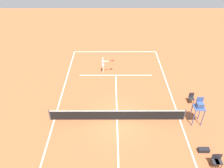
{
  "coord_description": "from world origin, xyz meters",
  "views": [
    {
      "loc": [
        0.44,
        12.8,
        12.69
      ],
      "look_at": [
        0.4,
        -3.84,
        0.8
      ],
      "focal_mm": 35.26,
      "sensor_mm": 36.0,
      "label": 1
    }
  ],
  "objects_px": {
    "umpire_chair": "(199,107)",
    "courtside_chair_near": "(218,160)",
    "player_serving": "(103,64)",
    "courtside_chair_mid": "(191,97)",
    "equipment_bag": "(204,150)",
    "courtside_chair_far": "(215,160)",
    "tennis_ball": "(107,76)"
  },
  "relations": [
    {
      "from": "courtside_chair_far",
      "to": "umpire_chair",
      "type": "bearing_deg",
      "value": -89.77
    },
    {
      "from": "umpire_chair",
      "to": "tennis_ball",
      "type": "bearing_deg",
      "value": -43.18
    },
    {
      "from": "umpire_chair",
      "to": "courtside_chair_near",
      "type": "bearing_deg",
      "value": 93.07
    },
    {
      "from": "player_serving",
      "to": "courtside_chair_far",
      "type": "relative_size",
      "value": 1.88
    },
    {
      "from": "courtside_chair_mid",
      "to": "equipment_bag",
      "type": "height_order",
      "value": "courtside_chair_mid"
    },
    {
      "from": "umpire_chair",
      "to": "equipment_bag",
      "type": "xyz_separation_m",
      "value": [
        0.27,
        2.83,
        -1.46
      ]
    },
    {
      "from": "tennis_ball",
      "to": "umpire_chair",
      "type": "height_order",
      "value": "umpire_chair"
    },
    {
      "from": "courtside_chair_mid",
      "to": "tennis_ball",
      "type": "bearing_deg",
      "value": -29.48
    },
    {
      "from": "tennis_ball",
      "to": "courtside_chair_mid",
      "type": "height_order",
      "value": "courtside_chair_mid"
    },
    {
      "from": "player_serving",
      "to": "courtside_chair_far",
      "type": "bearing_deg",
      "value": 17.92
    },
    {
      "from": "player_serving",
      "to": "courtside_chair_mid",
      "type": "bearing_deg",
      "value": 42.18
    },
    {
      "from": "player_serving",
      "to": "tennis_ball",
      "type": "distance_m",
      "value": 1.3
    },
    {
      "from": "player_serving",
      "to": "tennis_ball",
      "type": "relative_size",
      "value": 26.32
    },
    {
      "from": "tennis_ball",
      "to": "courtside_chair_mid",
      "type": "relative_size",
      "value": 0.07
    },
    {
      "from": "player_serving",
      "to": "equipment_bag",
      "type": "height_order",
      "value": "player_serving"
    },
    {
      "from": "tennis_ball",
      "to": "courtside_chair_far",
      "type": "relative_size",
      "value": 0.07
    },
    {
      "from": "equipment_bag",
      "to": "umpire_chair",
      "type": "bearing_deg",
      "value": -95.49
    },
    {
      "from": "umpire_chair",
      "to": "courtside_chair_near",
      "type": "distance_m",
      "value": 4.07
    },
    {
      "from": "umpire_chair",
      "to": "courtside_chair_near",
      "type": "relative_size",
      "value": 2.54
    },
    {
      "from": "courtside_chair_near",
      "to": "courtside_chair_far",
      "type": "bearing_deg",
      "value": -2.53
    },
    {
      "from": "courtside_chair_near",
      "to": "umpire_chair",
      "type": "bearing_deg",
      "value": -86.93
    },
    {
      "from": "equipment_bag",
      "to": "courtside_chair_mid",
      "type": "bearing_deg",
      "value": -96.92
    },
    {
      "from": "tennis_ball",
      "to": "courtside_chair_far",
      "type": "distance_m",
      "value": 12.79
    },
    {
      "from": "tennis_ball",
      "to": "umpire_chair",
      "type": "relative_size",
      "value": 0.03
    },
    {
      "from": "courtside_chair_mid",
      "to": "equipment_bag",
      "type": "xyz_separation_m",
      "value": [
        0.64,
        5.28,
        -0.38
      ]
    },
    {
      "from": "courtside_chair_near",
      "to": "courtside_chair_far",
      "type": "xyz_separation_m",
      "value": [
        0.19,
        -0.01,
        0.0
      ]
    },
    {
      "from": "tennis_ball",
      "to": "courtside_chair_near",
      "type": "bearing_deg",
      "value": 124.68
    },
    {
      "from": "courtside_chair_near",
      "to": "courtside_chair_far",
      "type": "relative_size",
      "value": 1.0
    },
    {
      "from": "player_serving",
      "to": "tennis_ball",
      "type": "xyz_separation_m",
      "value": [
        -0.35,
        0.7,
        -1.04
      ]
    },
    {
      "from": "courtside_chair_far",
      "to": "equipment_bag",
      "type": "height_order",
      "value": "courtside_chair_far"
    },
    {
      "from": "courtside_chair_near",
      "to": "equipment_bag",
      "type": "height_order",
      "value": "courtside_chair_near"
    },
    {
      "from": "player_serving",
      "to": "tennis_ball",
      "type": "bearing_deg",
      "value": 11.09
    }
  ]
}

